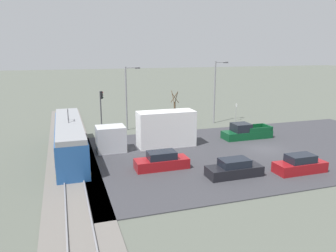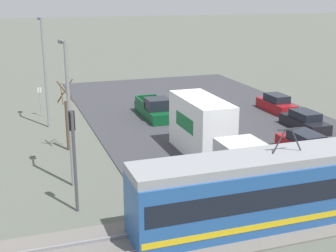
# 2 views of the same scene
# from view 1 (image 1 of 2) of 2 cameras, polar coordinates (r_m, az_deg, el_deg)

# --- Properties ---
(ground_plane) EXTENTS (320.00, 320.00, 0.00)m
(ground_plane) POSITION_cam_1_polar(r_m,az_deg,el_deg) (35.77, 16.18, -3.91)
(ground_plane) COLOR #565B51
(road_surface) EXTENTS (20.04, 36.77, 0.08)m
(road_surface) POSITION_cam_1_polar(r_m,az_deg,el_deg) (35.76, 16.19, -3.85)
(road_surface) COLOR #38383D
(road_surface) RESTS_ON ground
(rail_bed) EXTENTS (59.85, 4.40, 0.22)m
(rail_bed) POSITION_cam_1_polar(r_m,az_deg,el_deg) (29.87, -16.30, -7.19)
(rail_bed) COLOR slate
(rail_bed) RESTS_ON ground
(light_rail_tram) EXTENTS (14.91, 2.62, 4.51)m
(light_rail_tram) POSITION_cam_1_polar(r_m,az_deg,el_deg) (33.25, -16.75, -2.14)
(light_rail_tram) COLOR #235193
(light_rail_tram) RESTS_ON ground
(box_truck) EXTENTS (2.38, 10.38, 3.79)m
(box_truck) POSITION_cam_1_polar(r_m,az_deg,el_deg) (34.48, -2.60, -0.88)
(box_truck) COLOR silver
(box_truck) RESTS_ON ground
(pickup_truck) EXTENTS (2.07, 5.77, 1.81)m
(pickup_truck) POSITION_cam_1_polar(r_m,az_deg,el_deg) (39.27, 13.41, -1.09)
(pickup_truck) COLOR #0C4723
(pickup_truck) RESTS_ON ground
(sedan_car_0) EXTENTS (1.75, 4.65, 1.53)m
(sedan_car_0) POSITION_cam_1_polar(r_m,az_deg,el_deg) (28.54, -1.10, -6.18)
(sedan_car_0) COLOR maroon
(sedan_car_0) RESTS_ON ground
(sedan_car_1) EXTENTS (1.71, 4.44, 1.53)m
(sedan_car_1) POSITION_cam_1_polar(r_m,az_deg,el_deg) (29.87, 21.99, -6.29)
(sedan_car_1) COLOR maroon
(sedan_car_1) RESTS_ON ground
(sedan_car_2) EXTENTS (1.79, 4.57, 1.45)m
(sedan_car_2) POSITION_cam_1_polar(r_m,az_deg,el_deg) (27.45, 11.45, -7.33)
(sedan_car_2) COLOR black
(sedan_car_2) RESTS_ON ground
(traffic_light_pole) EXTENTS (0.28, 0.47, 5.13)m
(traffic_light_pole) POSITION_cam_1_polar(r_m,az_deg,el_deg) (42.15, -11.54, 3.52)
(traffic_light_pole) COLOR #47474C
(traffic_light_pole) RESTS_ON ground
(street_tree) EXTENTS (1.16, 0.96, 4.92)m
(street_tree) POSITION_cam_1_polar(r_m,az_deg,el_deg) (43.64, 1.16, 2.64)
(street_tree) COLOR brown
(street_tree) RESTS_ON ground
(street_lamp_near_crossing) EXTENTS (0.36, 1.95, 8.66)m
(street_lamp_near_crossing) POSITION_cam_1_polar(r_m,az_deg,el_deg) (46.41, 8.36, 6.53)
(street_lamp_near_crossing) COLOR gray
(street_lamp_near_crossing) RESTS_ON ground
(street_lamp_mid_block) EXTENTS (0.36, 1.95, 8.11)m
(street_lamp_mid_block) POSITION_cam_1_polar(r_m,az_deg,el_deg) (42.21, -7.02, 5.55)
(street_lamp_mid_block) COLOR gray
(street_lamp_mid_block) RESTS_ON ground
(no_parking_sign) EXTENTS (0.32, 0.08, 2.55)m
(no_parking_sign) POSITION_cam_1_polar(r_m,az_deg,el_deg) (48.84, 11.77, 2.65)
(no_parking_sign) COLOR gray
(no_parking_sign) RESTS_ON ground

